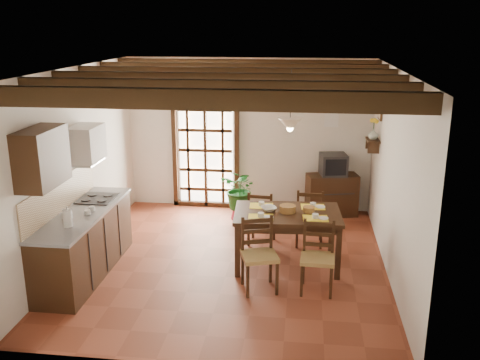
% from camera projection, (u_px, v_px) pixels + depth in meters
% --- Properties ---
extents(ground_plane, '(5.00, 5.00, 0.00)m').
position_uv_depth(ground_plane, '(230.00, 262.00, 7.89)').
color(ground_plane, brown).
extents(room_shell, '(4.52, 5.02, 2.81)m').
position_uv_depth(room_shell, '(229.00, 142.00, 7.37)').
color(room_shell, silver).
rests_on(room_shell, ground_plane).
extents(ceiling_beams, '(4.50, 4.34, 0.20)m').
position_uv_depth(ceiling_beams, '(229.00, 78.00, 7.12)').
color(ceiling_beams, black).
rests_on(ceiling_beams, room_shell).
extents(french_door, '(1.26, 0.11, 2.32)m').
position_uv_depth(french_door, '(206.00, 146.00, 9.97)').
color(french_door, white).
rests_on(french_door, ground_plane).
extents(kitchen_counter, '(0.64, 2.25, 1.38)m').
position_uv_depth(kitchen_counter, '(84.00, 242.00, 7.41)').
color(kitchen_counter, black).
rests_on(kitchen_counter, ground_plane).
extents(upper_cabinet, '(0.35, 0.80, 0.70)m').
position_uv_depth(upper_cabinet, '(42.00, 158.00, 6.37)').
color(upper_cabinet, black).
rests_on(upper_cabinet, room_shell).
extents(range_hood, '(0.38, 0.60, 0.54)m').
position_uv_depth(range_hood, '(86.00, 144.00, 7.59)').
color(range_hood, white).
rests_on(range_hood, room_shell).
extents(counter_items, '(0.50, 1.43, 0.25)m').
position_uv_depth(counter_items, '(84.00, 207.00, 7.36)').
color(counter_items, black).
rests_on(counter_items, kitchen_counter).
extents(dining_table, '(1.56, 1.06, 0.81)m').
position_uv_depth(dining_table, '(287.00, 219.00, 7.60)').
color(dining_table, '#321D10').
rests_on(dining_table, ground_plane).
extents(chair_near_left, '(0.55, 0.54, 0.97)m').
position_uv_depth(chair_near_left, '(259.00, 268.00, 7.01)').
color(chair_near_left, '#9D7C42').
rests_on(chair_near_left, ground_plane).
extents(chair_near_right, '(0.45, 0.43, 0.94)m').
position_uv_depth(chair_near_right, '(317.00, 270.00, 6.97)').
color(chair_near_right, '#9D7C42').
rests_on(chair_near_right, ground_plane).
extents(chair_far_left, '(0.45, 0.43, 0.89)m').
position_uv_depth(chair_far_left, '(262.00, 227.00, 8.48)').
color(chair_far_left, '#9D7C42').
rests_on(chair_far_left, ground_plane).
extents(chair_far_right, '(0.44, 0.42, 0.94)m').
position_uv_depth(chair_far_right, '(309.00, 227.00, 8.43)').
color(chair_far_right, '#9D7C42').
rests_on(chair_far_right, ground_plane).
extents(table_setting, '(1.09, 0.73, 0.10)m').
position_uv_depth(table_setting, '(288.00, 206.00, 7.55)').
color(table_setting, yellow).
rests_on(table_setting, dining_table).
extents(table_bowl, '(0.28, 0.28, 0.05)m').
position_uv_depth(table_bowl, '(269.00, 209.00, 7.63)').
color(table_bowl, white).
rests_on(table_bowl, dining_table).
extents(sideboard, '(0.97, 0.61, 0.77)m').
position_uv_depth(sideboard, '(332.00, 195.00, 9.71)').
color(sideboard, black).
rests_on(sideboard, ground_plane).
extents(crt_tv, '(0.52, 0.49, 0.39)m').
position_uv_depth(crt_tv, '(333.00, 165.00, 9.54)').
color(crt_tv, black).
rests_on(crt_tv, sideboard).
extents(fuse_box, '(0.25, 0.03, 0.32)m').
position_uv_depth(fuse_box, '(332.00, 118.00, 9.57)').
color(fuse_box, white).
rests_on(fuse_box, room_shell).
extents(plant_pot, '(0.36, 0.36, 0.22)m').
position_uv_depth(plant_pot, '(241.00, 213.00, 9.61)').
color(plant_pot, maroon).
rests_on(plant_pot, ground_plane).
extents(potted_plant, '(2.17, 2.04, 1.93)m').
position_uv_depth(potted_plant, '(241.00, 188.00, 9.48)').
color(potted_plant, '#144C19').
rests_on(potted_plant, ground_plane).
extents(wall_shelf, '(0.20, 0.42, 0.20)m').
position_uv_depth(wall_shelf, '(373.00, 143.00, 8.73)').
color(wall_shelf, black).
rests_on(wall_shelf, room_shell).
extents(shelf_vase, '(0.15, 0.15, 0.15)m').
position_uv_depth(shelf_vase, '(373.00, 134.00, 8.69)').
color(shelf_vase, '#B2BFB2').
rests_on(shelf_vase, wall_shelf).
extents(shelf_flowers, '(0.14, 0.14, 0.36)m').
position_uv_depth(shelf_flowers, '(374.00, 122.00, 8.63)').
color(shelf_flowers, yellow).
rests_on(shelf_flowers, shelf_vase).
extents(framed_picture, '(0.03, 0.32, 0.32)m').
position_uv_depth(framed_picture, '(380.00, 110.00, 8.57)').
color(framed_picture, brown).
rests_on(framed_picture, room_shell).
extents(pendant_lamp, '(0.36, 0.36, 0.84)m').
position_uv_depth(pendant_lamp, '(290.00, 123.00, 7.31)').
color(pendant_lamp, black).
rests_on(pendant_lamp, room_shell).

